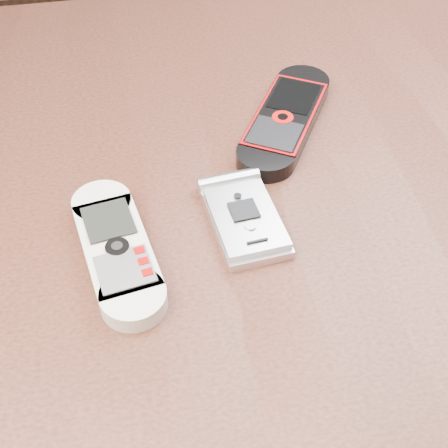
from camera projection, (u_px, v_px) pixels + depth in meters
table at (218, 315)px, 0.55m from camera, size 1.20×0.80×0.75m
nokia_white at (117, 249)px, 0.45m from camera, size 0.07×0.15×0.02m
nokia_black_red at (285, 118)px, 0.56m from camera, size 0.13×0.17×0.02m
motorola_razr at (245, 218)px, 0.47m from camera, size 0.06×0.10×0.01m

